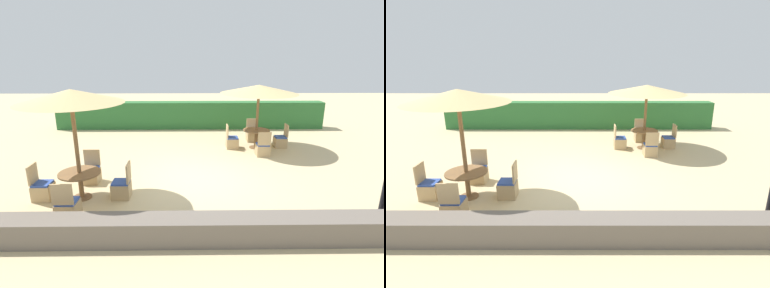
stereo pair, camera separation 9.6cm
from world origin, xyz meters
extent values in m
plane|color=#C6B284|center=(0.00, 0.00, 0.00)|extent=(40.00, 40.00, 0.00)
cube|color=#2D6B33|center=(0.00, 6.37, 0.65)|extent=(13.00, 0.70, 1.31)
cube|color=#6B6056|center=(0.00, -3.09, 0.26)|extent=(10.00, 0.56, 0.53)
cylinder|color=brown|center=(-2.86, -1.17, 1.35)|extent=(0.10, 0.10, 2.70)
cone|color=tan|center=(-2.86, -1.17, 2.62)|extent=(2.50, 2.50, 0.32)
cylinder|color=brown|center=(-2.86, -1.17, 0.01)|extent=(0.48, 0.48, 0.03)
cylinder|color=brown|center=(-2.86, -1.17, 0.33)|extent=(0.12, 0.12, 0.66)
cylinder|color=brown|center=(-2.86, -1.17, 0.68)|extent=(1.04, 1.04, 0.04)
cube|color=tan|center=(-2.90, -0.22, 0.20)|extent=(0.46, 0.46, 0.40)
cube|color=#2D4CA8|center=(-2.90, -0.22, 0.43)|extent=(0.42, 0.42, 0.05)
cube|color=tan|center=(-2.90, -0.01, 0.69)|extent=(0.46, 0.04, 0.48)
cube|color=tan|center=(-3.80, -1.22, 0.20)|extent=(0.46, 0.46, 0.40)
cube|color=#2D4CA8|center=(-3.80, -1.22, 0.43)|extent=(0.42, 0.42, 0.05)
cube|color=tan|center=(-4.01, -1.22, 0.69)|extent=(0.04, 0.46, 0.48)
cube|color=tan|center=(-1.84, -1.15, 0.20)|extent=(0.46, 0.46, 0.40)
cube|color=#2D4CA8|center=(-1.84, -1.15, 0.43)|extent=(0.42, 0.42, 0.05)
cube|color=tan|center=(-1.63, -1.15, 0.69)|extent=(0.04, 0.46, 0.48)
cube|color=tan|center=(-2.81, -2.18, 0.20)|extent=(0.46, 0.46, 0.40)
cube|color=#2D4CA8|center=(-2.81, -2.18, 0.43)|extent=(0.42, 0.42, 0.05)
cube|color=tan|center=(-2.81, -2.39, 0.69)|extent=(0.46, 0.04, 0.48)
cylinder|color=brown|center=(2.54, 3.04, 1.19)|extent=(0.10, 0.10, 2.37)
cone|color=tan|center=(2.54, 3.04, 2.29)|extent=(2.90, 2.90, 0.32)
cylinder|color=brown|center=(2.54, 3.04, 0.01)|extent=(0.48, 0.48, 0.03)
cylinder|color=brown|center=(2.54, 3.04, 0.34)|extent=(0.12, 0.12, 0.69)
cylinder|color=brown|center=(2.54, 3.04, 0.71)|extent=(1.03, 1.03, 0.04)
cube|color=tan|center=(1.61, 3.02, 0.20)|extent=(0.46, 0.46, 0.40)
cube|color=#2D4CA8|center=(1.61, 3.02, 0.43)|extent=(0.42, 0.42, 0.05)
cube|color=tan|center=(1.40, 3.02, 0.69)|extent=(0.04, 0.46, 0.48)
cube|color=tan|center=(3.52, 3.09, 0.20)|extent=(0.46, 0.46, 0.40)
cube|color=#2D4CA8|center=(3.52, 3.09, 0.43)|extent=(0.42, 0.42, 0.05)
cube|color=tan|center=(3.73, 3.09, 0.69)|extent=(0.04, 0.46, 0.48)
cube|color=tan|center=(2.58, 2.10, 0.20)|extent=(0.46, 0.46, 0.40)
cube|color=#2D4CA8|center=(2.58, 2.10, 0.43)|extent=(0.42, 0.42, 0.05)
cube|color=tan|center=(2.58, 1.89, 0.69)|extent=(0.46, 0.04, 0.48)
cube|color=tan|center=(2.60, 3.97, 0.20)|extent=(0.46, 0.46, 0.40)
cube|color=#2D4CA8|center=(2.60, 3.97, 0.43)|extent=(0.42, 0.42, 0.05)
cube|color=tan|center=(2.60, 4.18, 0.69)|extent=(0.46, 0.04, 0.48)
camera|label=1|loc=(-0.13, -8.20, 3.56)|focal=28.00mm
camera|label=2|loc=(-0.03, -8.20, 3.56)|focal=28.00mm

